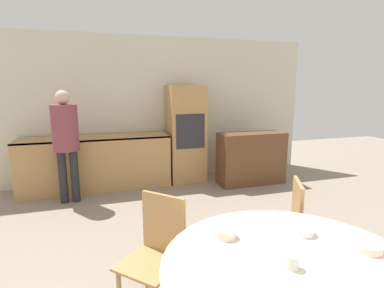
{
  "coord_description": "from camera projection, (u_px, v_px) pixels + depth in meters",
  "views": [
    {
      "loc": [
        -0.93,
        0.03,
        1.73
      ],
      "look_at": [
        0.02,
        3.05,
        1.11
      ],
      "focal_mm": 28.0,
      "sensor_mm": 36.0,
      "label": 1
    }
  ],
  "objects": [
    {
      "name": "wall_back",
      "position": [
        151.0,
        109.0,
        5.51
      ],
      "size": [
        6.14,
        0.05,
        2.6
      ],
      "color": "beige",
      "rests_on": "ground_plane"
    },
    {
      "name": "kitchen_counter",
      "position": [
        97.0,
        162.0,
        5.05
      ],
      "size": [
        2.42,
        0.6,
        0.9
      ],
      "color": "tan",
      "rests_on": "ground_plane"
    },
    {
      "name": "oven_unit",
      "position": [
        186.0,
        134.0,
        5.44
      ],
      "size": [
        0.64,
        0.59,
        1.73
      ],
      "color": "tan",
      "rests_on": "ground_plane"
    },
    {
      "name": "sideboard",
      "position": [
        251.0,
        158.0,
        5.33
      ],
      "size": [
        1.18,
        0.45,
        0.92
      ],
      "color": "brown",
      "rests_on": "ground_plane"
    },
    {
      "name": "chair_far_left",
      "position": [
        157.0,
        249.0,
        2.25
      ],
      "size": [
        0.57,
        0.57,
        0.92
      ],
      "rotation": [
        0.0,
        0.0,
        5.47
      ],
      "color": "tan",
      "rests_on": "ground_plane"
    },
    {
      "name": "chair_far_right",
      "position": [
        285.0,
        225.0,
        2.64
      ],
      "size": [
        0.54,
        0.54,
        0.92
      ],
      "rotation": [
        0.0,
        0.0,
        4.24
      ],
      "color": "tan",
      "rests_on": "ground_plane"
    },
    {
      "name": "person_standing",
      "position": [
        66.0,
        135.0,
        4.34
      ],
      "size": [
        0.37,
        0.37,
        1.67
      ],
      "color": "#262628",
      "rests_on": "ground_plane"
    },
    {
      "name": "cup",
      "position": [
        292.0,
        262.0,
        1.61
      ],
      "size": [
        0.07,
        0.07,
        0.08
      ],
      "color": "silver",
      "rests_on": "dining_table"
    },
    {
      "name": "bowl_near",
      "position": [
        369.0,
        247.0,
        1.79
      ],
      "size": [
        0.17,
        0.17,
        0.05
      ],
      "color": "beige",
      "rests_on": "dining_table"
    },
    {
      "name": "bowl_centre",
      "position": [
        304.0,
        231.0,
        1.98
      ],
      "size": [
        0.14,
        0.14,
        0.05
      ],
      "color": "silver",
      "rests_on": "dining_table"
    },
    {
      "name": "bowl_far",
      "position": [
        226.0,
        234.0,
        1.94
      ],
      "size": [
        0.13,
        0.13,
        0.05
      ],
      "color": "beige",
      "rests_on": "dining_table"
    }
  ]
}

